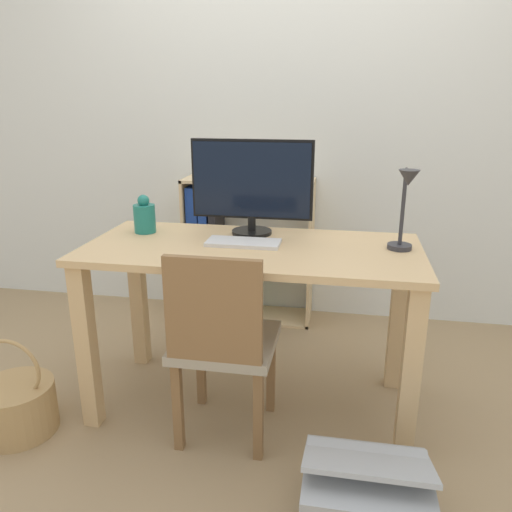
% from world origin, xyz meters
% --- Properties ---
extents(ground_plane, '(10.00, 10.00, 0.00)m').
position_xyz_m(ground_plane, '(0.00, 0.00, 0.00)').
color(ground_plane, '#997F5B').
extents(wall_back, '(8.00, 0.05, 2.60)m').
position_xyz_m(wall_back, '(0.00, 1.12, 1.30)').
color(wall_back, silver).
rests_on(wall_back, ground_plane).
extents(desk, '(1.42, 0.65, 0.76)m').
position_xyz_m(desk, '(0.00, 0.00, 0.62)').
color(desk, tan).
rests_on(desk, ground_plane).
extents(monitor, '(0.55, 0.18, 0.43)m').
position_xyz_m(monitor, '(-0.04, 0.20, 1.00)').
color(monitor, black).
rests_on(monitor, desk).
extents(keyboard, '(0.31, 0.14, 0.02)m').
position_xyz_m(keyboard, '(-0.04, 0.02, 0.77)').
color(keyboard, silver).
rests_on(keyboard, desk).
extents(vase, '(0.10, 0.10, 0.18)m').
position_xyz_m(vase, '(-0.53, 0.13, 0.84)').
color(vase, '#1E7266').
rests_on(vase, desk).
extents(desk_lamp, '(0.10, 0.19, 0.34)m').
position_xyz_m(desk_lamp, '(0.61, 0.01, 0.97)').
color(desk_lamp, '#2D2D33').
rests_on(desk_lamp, desk).
extents(chair, '(0.40, 0.40, 0.83)m').
position_xyz_m(chair, '(-0.07, -0.27, 0.45)').
color(chair, '#9E937F').
rests_on(chair, ground_plane).
extents(bookshelf, '(0.79, 0.28, 0.89)m').
position_xyz_m(bookshelf, '(-0.35, 0.95, 0.40)').
color(bookshelf, '#D8BC8C').
rests_on(bookshelf, ground_plane).
extents(basket, '(0.32, 0.32, 0.43)m').
position_xyz_m(basket, '(-0.94, -0.38, 0.12)').
color(basket, tan).
rests_on(basket, ground_plane).
extents(storage_box, '(0.41, 0.37, 0.31)m').
position_xyz_m(storage_box, '(0.49, -0.67, 0.13)').
color(storage_box, '#999EA3').
rests_on(storage_box, ground_plane).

